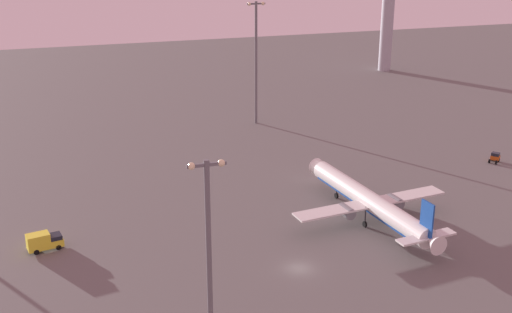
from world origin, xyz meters
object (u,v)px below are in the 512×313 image
airplane_far_stand (370,202)px  pushback_tug (495,157)px  apron_light_central (209,240)px  catering_truck (44,241)px  apron_light_west (256,57)px

airplane_far_stand → pushback_tug: 45.43m
pushback_tug → apron_light_central: size_ratio=0.14×
airplane_far_stand → pushback_tug: airplane_far_stand is taller
apron_light_central → airplane_far_stand: bearing=36.5°
airplane_far_stand → catering_truck: size_ratio=6.41×
catering_truck → apron_light_central: 39.78m
catering_truck → apron_light_west: apron_light_west is taller
airplane_far_stand → apron_light_west: size_ratio=1.21×
pushback_tug → catering_truck: size_ratio=0.58×
pushback_tug → apron_light_west: bearing=-176.0°
airplane_far_stand → apron_light_west: bearing=84.1°
airplane_far_stand → catering_truck: airplane_far_stand is taller
airplane_far_stand → apron_light_west: (-1.55, 63.97, 14.10)m
pushback_tug → airplane_far_stand: bearing=-104.0°
apron_light_west → pushback_tug: bearing=-46.2°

